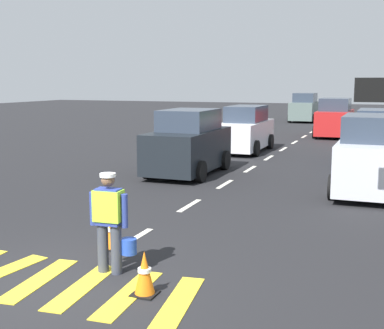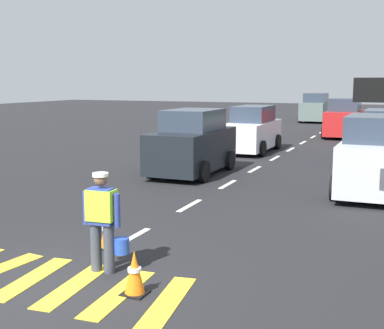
# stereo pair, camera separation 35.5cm
# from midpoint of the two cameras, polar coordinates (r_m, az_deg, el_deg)

# --- Properties ---
(ground_plane) EXTENTS (96.00, 96.00, 0.00)m
(ground_plane) POSITION_cam_midpoint_polar(r_m,az_deg,el_deg) (27.98, 12.40, 2.39)
(ground_plane) COLOR black
(crosswalk_stripes) EXTENTS (4.49, 1.93, 0.01)m
(crosswalk_stripes) POSITION_cam_midpoint_polar(r_m,az_deg,el_deg) (8.72, -13.70, -12.23)
(crosswalk_stripes) COLOR yellow
(crosswalk_stripes) RESTS_ON ground
(lane_center_line) EXTENTS (0.14, 46.40, 0.01)m
(lane_center_line) POSITION_cam_midpoint_polar(r_m,az_deg,el_deg) (32.10, 13.76, 3.18)
(lane_center_line) COLOR silver
(lane_center_line) RESTS_ON ground
(road_worker) EXTENTS (0.76, 0.41, 1.67)m
(road_worker) POSITION_cam_midpoint_polar(r_m,az_deg,el_deg) (8.72, -8.45, -5.69)
(road_worker) COLOR #383D4C
(road_worker) RESTS_ON ground
(traffic_cone_near) EXTENTS (0.36, 0.36, 0.67)m
(traffic_cone_near) POSITION_cam_midpoint_polar(r_m,az_deg,el_deg) (7.95, -4.95, -11.62)
(traffic_cone_near) COLOR black
(traffic_cone_near) RESTS_ON ground
(traffic_cone_far) EXTENTS (0.36, 0.36, 0.66)m
(traffic_cone_far) POSITION_cam_midpoint_polar(r_m,az_deg,el_deg) (10.10, -8.13, -7.18)
(traffic_cone_far) COLOR black
(traffic_cone_far) RESTS_ON ground
(car_oncoming_second) EXTENTS (1.88, 4.40, 2.04)m
(car_oncoming_second) POSITION_cam_midpoint_polar(r_m,az_deg,el_deg) (23.70, 6.98, 3.67)
(car_oncoming_second) COLOR silver
(car_oncoming_second) RESTS_ON ground
(car_oncoming_lead) EXTENTS (2.05, 4.11, 2.18)m
(car_oncoming_lead) POSITION_cam_midpoint_polar(r_m,az_deg,el_deg) (17.85, 0.61, 2.22)
(car_oncoming_lead) COLOR black
(car_oncoming_lead) RESTS_ON ground
(car_parked_curbside) EXTENTS (2.01, 4.07, 2.20)m
(car_parked_curbside) POSITION_cam_midpoint_polar(r_m,az_deg,el_deg) (15.49, 19.85, 0.68)
(car_parked_curbside) COLOR silver
(car_parked_curbside) RESTS_ON ground
(car_outgoing_far) EXTENTS (2.04, 4.08, 2.18)m
(car_outgoing_far) POSITION_cam_midpoint_polar(r_m,az_deg,el_deg) (30.81, 16.49, 4.72)
(car_outgoing_far) COLOR red
(car_outgoing_far) RESTS_ON ground
(car_oncoming_third) EXTENTS (2.04, 4.29, 2.21)m
(car_oncoming_third) POSITION_cam_midpoint_polar(r_m,az_deg,el_deg) (42.07, 13.46, 5.92)
(car_oncoming_third) COLOR slate
(car_oncoming_third) RESTS_ON ground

